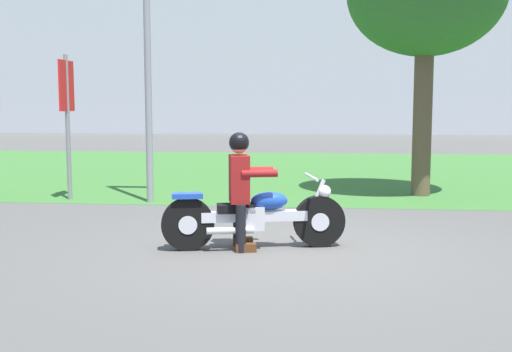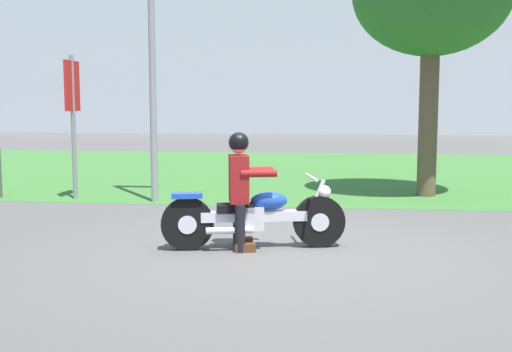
{
  "view_description": "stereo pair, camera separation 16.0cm",
  "coord_description": "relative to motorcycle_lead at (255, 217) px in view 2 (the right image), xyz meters",
  "views": [
    {
      "loc": [
        0.39,
        -7.18,
        1.7
      ],
      "look_at": [
        -0.39,
        0.32,
        0.85
      ],
      "focal_mm": 43.84,
      "sensor_mm": 36.0,
      "label": 1
    },
    {
      "loc": [
        0.54,
        -7.16,
        1.7
      ],
      "look_at": [
        -0.39,
        0.32,
        0.85
      ],
      "focal_mm": 43.84,
      "sensor_mm": 36.0,
      "label": 2
    }
  ],
  "objects": [
    {
      "name": "sign_banner",
      "position": [
        -3.75,
        3.54,
        1.34
      ],
      "size": [
        0.08,
        0.6,
        2.6
      ],
      "color": "gray",
      "rests_on": "ground"
    },
    {
      "name": "motorcycle_lead",
      "position": [
        0.0,
        0.0,
        0.0
      ],
      "size": [
        2.17,
        0.79,
        0.87
      ],
      "rotation": [
        0.0,
        0.0,
        0.22
      ],
      "color": "black",
      "rests_on": "ground"
    },
    {
      "name": "stadium_facade",
      "position": [
        4.64,
        34.12,
        5.96
      ],
      "size": [
        59.48,
        8.0,
        12.69
      ],
      "primitive_type": "cube",
      "color": "#B2B7C1",
      "rests_on": "ground"
    },
    {
      "name": "ground",
      "position": [
        0.38,
        -0.12,
        -0.38
      ],
      "size": [
        120.0,
        120.0,
        0.0
      ],
      "primitive_type": "plane",
      "color": "#565451"
    },
    {
      "name": "rider_lead",
      "position": [
        -0.17,
        -0.03,
        0.43
      ],
      "size": [
        0.62,
        0.54,
        1.39
      ],
      "rotation": [
        0.0,
        0.0,
        0.22
      ],
      "color": "black",
      "rests_on": "ground"
    },
    {
      "name": "grass_verge",
      "position": [
        0.38,
        9.06,
        -0.38
      ],
      "size": [
        60.0,
        12.0,
        0.01
      ],
      "primitive_type": "cube",
      "color": "#3D7533",
      "rests_on": "ground"
    }
  ]
}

